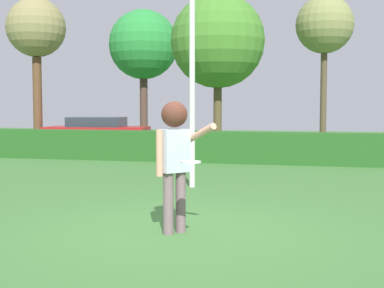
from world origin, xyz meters
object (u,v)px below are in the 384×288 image
at_px(parked_car_red, 97,131).
at_px(birch_tree, 143,45).
at_px(bare_elm_tree, 36,30).
at_px(lamppost, 192,26).
at_px(person, 175,149).
at_px(willow_tree, 218,41).
at_px(frisbee, 191,162).
at_px(oak_tree, 325,26).

bearing_deg(parked_car_red, birch_tree, 80.44).
bearing_deg(bare_elm_tree, lamppost, -46.44).
xyz_separation_m(person, willow_tree, (-2.05, 13.53, 3.02)).
bearing_deg(frisbee, birch_tree, 110.47).
distance_m(bare_elm_tree, oak_tree, 11.82).
bearing_deg(lamppost, bare_elm_tree, 133.56).
bearing_deg(person, birch_tree, 110.09).
distance_m(willow_tree, oak_tree, 4.43).
relative_size(person, parked_car_red, 0.41).
height_order(lamppost, willow_tree, lamppost).
bearing_deg(oak_tree, bare_elm_tree, -171.23).
xyz_separation_m(birch_tree, oak_tree, (8.44, -2.47, 0.28)).
bearing_deg(birch_tree, willow_tree, -44.02).
relative_size(willow_tree, birch_tree, 0.95).
xyz_separation_m(person, oak_tree, (1.91, 15.39, 3.72)).
bearing_deg(person, parked_car_red, 117.53).
distance_m(lamppost, parked_car_red, 11.97).
distance_m(frisbee, birch_tree, 20.10).
relative_size(willow_tree, oak_tree, 0.99).
bearing_deg(willow_tree, birch_tree, 135.98).
height_order(frisbee, lamppost, lamppost).
bearing_deg(person, bare_elm_tree, 125.74).
bearing_deg(lamppost, oak_tree, 76.68).
height_order(person, parked_car_red, person).
distance_m(frisbee, parked_car_red, 16.39).
height_order(parked_car_red, willow_tree, willow_tree).
bearing_deg(bare_elm_tree, parked_car_red, 5.48).
height_order(frisbee, bare_elm_tree, bare_elm_tree).
xyz_separation_m(frisbee, oak_tree, (1.51, 16.07, 3.82)).
relative_size(parked_car_red, bare_elm_tree, 0.70).
distance_m(person, willow_tree, 14.01).
bearing_deg(parked_car_red, willow_tree, -3.36).
relative_size(person, lamppost, 0.29).
bearing_deg(parked_car_red, person, -62.47).
bearing_deg(oak_tree, frisbee, -95.39).
height_order(person, bare_elm_tree, bare_elm_tree).
bearing_deg(bare_elm_tree, birch_tree, 52.78).
xyz_separation_m(frisbee, parked_car_red, (-7.60, 14.52, -0.37)).
distance_m(person, oak_tree, 15.94).
height_order(bare_elm_tree, oak_tree, bare_elm_tree).
distance_m(willow_tree, birch_tree, 6.24).
distance_m(lamppost, willow_tree, 9.54).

